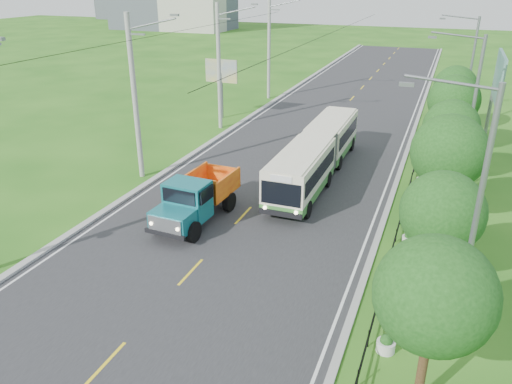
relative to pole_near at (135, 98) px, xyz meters
The scene contains 28 objects.
ground 13.24m from the pole_near, 47.45° to the right, with size 240.00×240.00×0.00m, color #235C15.
road 14.67m from the pole_near, 53.09° to the left, with size 14.00×120.00×0.02m, color #28282B.
curb_left 12.14m from the pole_near, 84.48° to the left, with size 0.40×120.00×0.15m, color #9E9E99.
curb_right 19.60m from the pole_near, 35.52° to the left, with size 0.30×120.00×0.10m, color #9E9E99.
edge_line_left 12.22m from the pole_near, 81.66° to the left, with size 0.12×120.00×0.00m, color silver.
edge_line_right 19.21m from the pole_near, 36.41° to the left, with size 0.12×120.00×0.00m, color silver.
centre_dash 13.23m from the pole_near, 47.45° to the right, with size 0.12×2.20×0.00m, color yellow.
railing_right 17.68m from the pole_near, 17.09° to the left, with size 0.04×40.00×0.60m, color black.
pole_near is the anchor object (origin of this frame).
pole_mid 12.00m from the pole_near, 90.00° to the left, with size 3.51×0.32×10.00m.
pole_far 24.00m from the pole_near, 90.00° to the left, with size 3.51×0.32×10.00m.
tree_front 22.26m from the pole_near, 35.36° to the right, with size 3.36×3.41×5.60m.
tree_second 19.44m from the pole_near, 20.74° to the right, with size 3.18×3.26×5.30m.
tree_third 18.17m from the pole_near, ahead, with size 3.60×3.62×6.00m.
tree_fourth 18.89m from the pole_near, 15.84° to the left, with size 3.24×3.31×5.40m.
tree_fifth 21.31m from the pole_near, 31.59° to the left, with size 3.48×3.52×5.80m.
tree_back 24.98m from the pole_near, 43.41° to the left, with size 3.30×3.36×5.50m.
streetlight_near 20.94m from the pole_near, 25.46° to the right, with size 3.02×0.20×9.07m.
streetlight_mid 19.56m from the pole_near, 14.81° to the left, with size 3.02×0.20×9.07m.
streetlight_far 26.80m from the pole_near, 45.14° to the left, with size 3.02×0.20×9.07m.
planter_front 20.70m from the pole_near, 33.12° to the right, with size 0.64×0.64×0.67m.
planter_near 17.79m from the pole_near, 10.09° to the right, with size 0.64×0.64×0.67m.
planter_mid 18.23m from the pole_near, 16.52° to the left, with size 0.64×0.64×0.67m.
planter_far 21.83m from the pole_near, 37.63° to the left, with size 0.64×0.64×0.67m.
billboard_left 15.10m from the pole_near, 94.72° to the left, with size 3.00×0.20×5.20m.
billboard_right 23.32m from the pole_near, 28.14° to the left, with size 0.24×6.00×7.30m.
bus 11.67m from the pole_near, 20.61° to the left, with size 2.44×14.54×2.80m.
dump_truck 8.47m from the pole_near, 35.40° to the right, with size 2.59×6.03×2.49m.
Camera 1 is at (9.34, -16.26, 11.86)m, focal length 35.00 mm.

